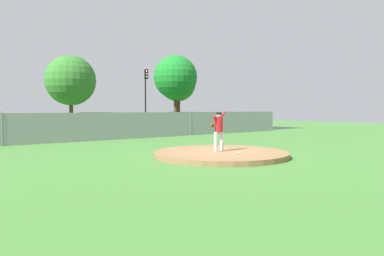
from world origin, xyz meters
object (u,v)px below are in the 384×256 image
(baseball, at_px, (238,153))
(traffic_light_far, at_px, (146,89))
(parked_car_silver, at_px, (42,127))
(parked_car_charcoal, at_px, (159,123))
(parked_car_navy, at_px, (184,122))
(parked_car_champagne, at_px, (97,124))
(pitcher_youth, at_px, (219,127))

(baseball, distance_m, traffic_light_far, 21.33)
(baseball, distance_m, parked_car_silver, 15.68)
(baseball, bearing_deg, traffic_light_far, 69.05)
(parked_car_charcoal, distance_m, traffic_light_far, 5.47)
(parked_car_navy, bearing_deg, parked_car_silver, -178.07)
(parked_car_silver, bearing_deg, parked_car_navy, 1.93)
(baseball, bearing_deg, parked_car_silver, 101.67)
(parked_car_champagne, relative_size, parked_car_silver, 1.06)
(pitcher_youth, xyz_separation_m, parked_car_charcoal, (6.33, 14.32, -0.39))
(parked_car_silver, relative_size, traffic_light_far, 0.78)
(traffic_light_far, bearing_deg, parked_car_navy, -66.99)
(parked_car_charcoal, bearing_deg, parked_car_champagne, -177.77)
(parked_car_charcoal, xyz_separation_m, parked_car_silver, (-9.36, 0.05, -0.04))
(parked_car_navy, distance_m, traffic_light_far, 5.19)
(parked_car_charcoal, height_order, parked_car_navy, parked_car_navy)
(parked_car_champagne, height_order, parked_car_navy, parked_car_champagne)
(parked_car_silver, height_order, traffic_light_far, traffic_light_far)
(parked_car_champagne, relative_size, traffic_light_far, 0.83)
(pitcher_youth, relative_size, baseball, 22.42)
(baseball, bearing_deg, parked_car_navy, 59.83)
(parked_car_champagne, bearing_deg, parked_car_navy, 4.54)
(baseball, height_order, parked_car_silver, parked_car_silver)
(pitcher_youth, distance_m, parked_car_silver, 14.69)
(parked_car_charcoal, height_order, traffic_light_far, traffic_light_far)
(parked_car_charcoal, distance_m, parked_car_silver, 9.36)
(pitcher_youth, height_order, parked_car_silver, pitcher_youth)
(parked_car_champagne, distance_m, parked_car_silver, 3.83)
(parked_car_navy, xyz_separation_m, parked_car_silver, (-12.33, -0.41, -0.05))
(pitcher_youth, xyz_separation_m, parked_car_champagne, (0.79, 14.10, -0.37))
(parked_car_navy, bearing_deg, parked_car_champagne, -175.46)
(baseball, bearing_deg, parked_car_charcoal, 67.98)
(parked_car_charcoal, bearing_deg, parked_car_navy, 8.81)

